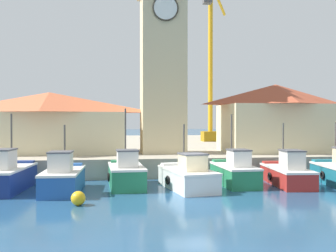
# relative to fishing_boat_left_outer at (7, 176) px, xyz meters

# --- Properties ---
(ground_plane) EXTENTS (300.00, 300.00, 0.00)m
(ground_plane) POSITION_rel_fishing_boat_left_outer_xyz_m (9.73, -3.01, -0.82)
(ground_plane) COLOR navy
(quay_wharf) EXTENTS (120.00, 40.00, 1.34)m
(quay_wharf) POSITION_rel_fishing_boat_left_outer_xyz_m (9.73, 23.19, -0.15)
(quay_wharf) COLOR #A89E89
(quay_wharf) RESTS_ON ground
(fishing_boat_left_outer) EXTENTS (2.30, 5.17, 4.30)m
(fishing_boat_left_outer) POSITION_rel_fishing_boat_left_outer_xyz_m (0.00, 0.00, 0.00)
(fishing_boat_left_outer) COLOR navy
(fishing_boat_left_outer) RESTS_ON ground
(fishing_boat_left_inner) EXTENTS (2.10, 4.68, 3.66)m
(fishing_boat_left_inner) POSITION_rel_fishing_boat_left_outer_xyz_m (3.12, -0.87, -0.04)
(fishing_boat_left_inner) COLOR #2356A8
(fishing_boat_left_inner) RESTS_ON ground
(fishing_boat_mid_left) EXTENTS (2.20, 4.48, 4.62)m
(fishing_boat_mid_left) POSITION_rel_fishing_boat_left_outer_xyz_m (6.57, 0.30, -0.03)
(fishing_boat_mid_left) COLOR #237A4C
(fishing_boat_mid_left) RESTS_ON ground
(fishing_boat_center) EXTENTS (2.94, 5.10, 3.69)m
(fishing_boat_center) POSITION_rel_fishing_boat_left_outer_xyz_m (10.03, -0.77, -0.10)
(fishing_boat_center) COLOR silver
(fishing_boat_center) RESTS_ON ground
(fishing_boat_mid_right) EXTENTS (2.06, 4.61, 4.28)m
(fishing_boat_mid_right) POSITION_rel_fishing_boat_left_outer_xyz_m (13.11, 0.27, -0.06)
(fishing_boat_mid_right) COLOR #237A4C
(fishing_boat_mid_right) RESTS_ON ground
(fishing_boat_right_inner) EXTENTS (2.25, 5.23, 3.75)m
(fishing_boat_right_inner) POSITION_rel_fishing_boat_left_outer_xyz_m (16.24, -0.18, -0.10)
(fishing_boat_right_inner) COLOR #AD2823
(fishing_boat_right_inner) RESTS_ON ground
(clock_tower) EXTENTS (3.86, 3.86, 16.72)m
(clock_tower) POSITION_rel_fishing_boat_left_outer_xyz_m (9.64, 7.99, 8.43)
(clock_tower) COLOR beige
(clock_tower) RESTS_ON quay_wharf
(warehouse_left) EXTENTS (12.12, 6.18, 4.77)m
(warehouse_left) POSITION_rel_fishing_boat_left_outer_xyz_m (0.78, 9.17, 2.96)
(warehouse_left) COLOR beige
(warehouse_left) RESTS_ON quay_wharf
(warehouse_right) EXTENTS (8.88, 6.03, 5.50)m
(warehouse_right) POSITION_rel_fishing_boat_left_outer_xyz_m (18.95, 8.00, 3.34)
(warehouse_right) COLOR beige
(warehouse_right) RESTS_ON quay_wharf
(port_crane_near) EXTENTS (4.67, 7.37, 19.77)m
(port_crane_near) POSITION_rel_fishing_boat_left_outer_xyz_m (17.45, 24.07, 8.28)
(port_crane_near) COLOR #976E11
(port_crane_near) RESTS_ON quay_wharf
(mooring_buoy) EXTENTS (0.67, 0.67, 0.67)m
(mooring_buoy) POSITION_rel_fishing_boat_left_outer_xyz_m (4.25, -4.36, -0.49)
(mooring_buoy) COLOR gold
(mooring_buoy) RESTS_ON ground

